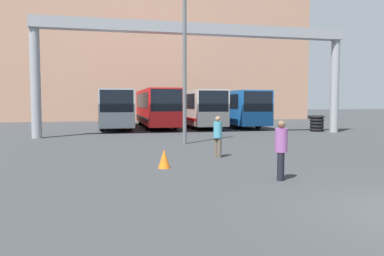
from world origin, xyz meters
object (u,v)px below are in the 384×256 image
(bus_slot_2, at_px, (196,106))
(pedestrian_near_right, at_px, (218,136))
(pedestrian_mid_right, at_px, (281,149))
(traffic_cone, at_px, (164,159))
(lamp_post, at_px, (185,53))
(tire_stack, at_px, (317,123))
(bus_slot_1, at_px, (156,106))
(bus_slot_3, at_px, (232,106))
(bus_slot_0, at_px, (115,107))

(bus_slot_2, relative_size, pedestrian_near_right, 7.09)
(pedestrian_mid_right, xyz_separation_m, traffic_cone, (-2.90, 2.63, -0.57))
(lamp_post, bearing_deg, bus_slot_2, 74.17)
(pedestrian_mid_right, xyz_separation_m, lamp_post, (-0.74, 9.66, 3.83))
(bus_slot_2, xyz_separation_m, pedestrian_near_right, (-3.47, -18.31, -0.96))
(pedestrian_near_right, bearing_deg, tire_stack, 94.98)
(bus_slot_2, relative_size, lamp_post, 1.33)
(tire_stack, bearing_deg, bus_slot_2, 137.29)
(traffic_cone, relative_size, tire_stack, 0.53)
(pedestrian_near_right, xyz_separation_m, tire_stack, (11.18, 11.20, -0.27))
(bus_slot_2, height_order, traffic_cone, bus_slot_2)
(pedestrian_near_right, height_order, lamp_post, lamp_post)
(traffic_cone, bearing_deg, bus_slot_1, 83.35)
(bus_slot_3, bearing_deg, tire_stack, -60.29)
(bus_slot_0, xyz_separation_m, pedestrian_near_right, (3.58, -18.17, -0.96))
(bus_slot_2, xyz_separation_m, bus_slot_3, (3.53, 0.21, -0.02))
(bus_slot_1, relative_size, bus_slot_3, 1.00)
(bus_slot_0, distance_m, pedestrian_mid_right, 23.16)
(bus_slot_0, relative_size, pedestrian_mid_right, 6.75)
(bus_slot_1, xyz_separation_m, bus_slot_3, (7.05, -0.02, -0.07))
(bus_slot_2, relative_size, bus_slot_3, 0.96)
(pedestrian_near_right, height_order, traffic_cone, pedestrian_near_right)
(bus_slot_2, distance_m, bus_slot_3, 3.53)
(bus_slot_0, xyz_separation_m, traffic_cone, (1.13, -20.16, -1.50))
(pedestrian_mid_right, bearing_deg, bus_slot_3, 17.37)
(bus_slot_0, bearing_deg, bus_slot_1, 6.12)
(bus_slot_1, distance_m, tire_stack, 13.49)
(bus_slot_1, height_order, traffic_cone, bus_slot_1)
(bus_slot_0, distance_m, tire_stack, 16.37)
(bus_slot_3, relative_size, lamp_post, 1.38)
(bus_slot_0, relative_size, bus_slot_2, 0.98)
(bus_slot_2, bearing_deg, bus_slot_0, -178.84)
(bus_slot_1, height_order, tire_stack, bus_slot_1)
(bus_slot_0, distance_m, bus_slot_1, 3.55)
(bus_slot_0, bearing_deg, bus_slot_3, 1.92)
(bus_slot_1, relative_size, pedestrian_near_right, 7.38)
(pedestrian_near_right, bearing_deg, pedestrian_mid_right, -34.53)
(tire_stack, bearing_deg, bus_slot_1, 146.80)
(bus_slot_1, bearing_deg, tire_stack, -33.20)
(bus_slot_3, height_order, tire_stack, bus_slot_3)
(bus_slot_1, xyz_separation_m, tire_stack, (11.23, -7.35, -1.27))
(pedestrian_near_right, relative_size, lamp_post, 0.19)
(bus_slot_0, height_order, tire_stack, bus_slot_0)
(bus_slot_1, distance_m, traffic_cone, 20.73)
(pedestrian_near_right, relative_size, tire_stack, 1.36)
(bus_slot_1, relative_size, bus_slot_2, 1.04)
(bus_slot_0, distance_m, bus_slot_2, 7.05)
(pedestrian_near_right, xyz_separation_m, traffic_cone, (-2.45, -1.99, -0.55))
(bus_slot_3, height_order, lamp_post, lamp_post)
(bus_slot_0, xyz_separation_m, tire_stack, (14.76, -6.97, -1.22))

